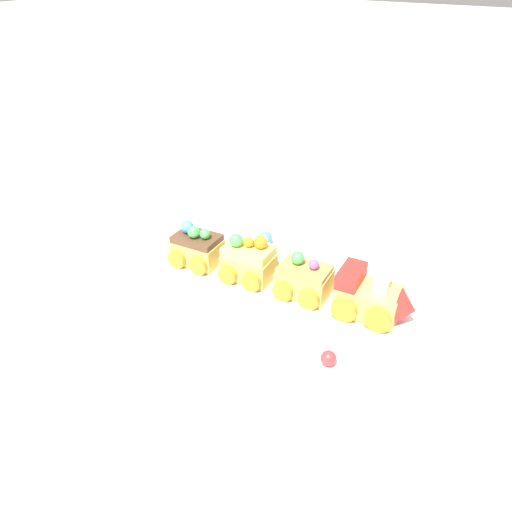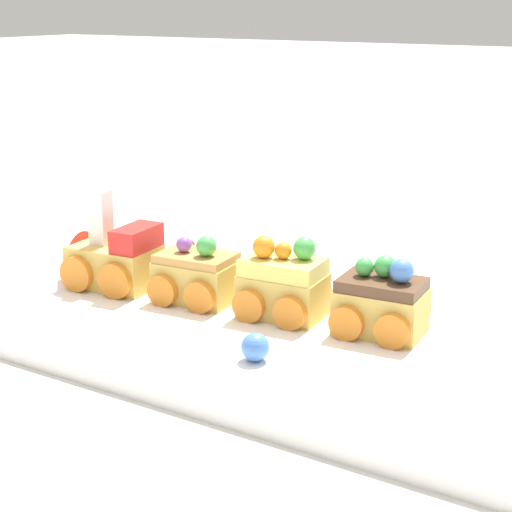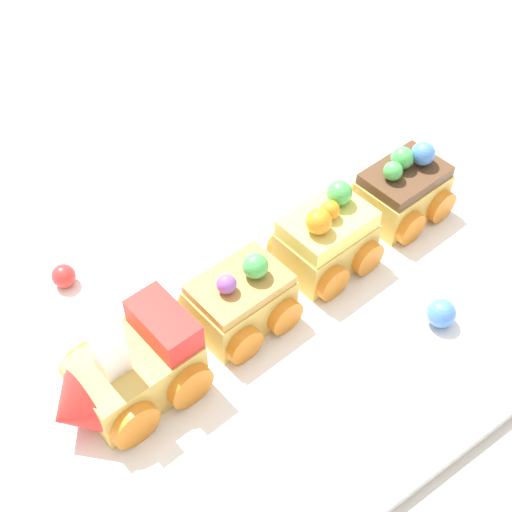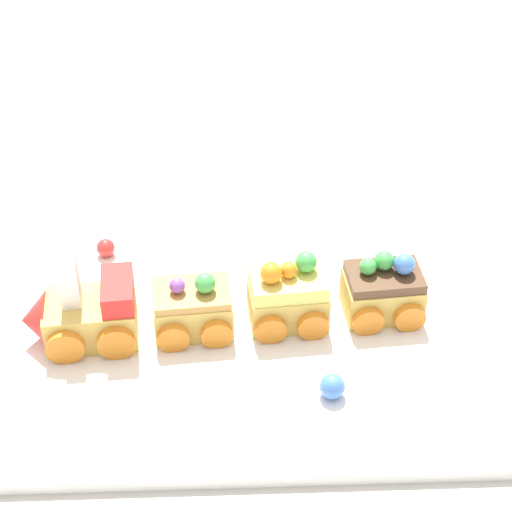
{
  "view_description": "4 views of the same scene",
  "coord_description": "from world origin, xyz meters",
  "px_view_note": "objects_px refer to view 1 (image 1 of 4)",
  "views": [
    {
      "loc": [
        0.3,
        -0.53,
        0.45
      ],
      "look_at": [
        -0.03,
        -0.02,
        0.08
      ],
      "focal_mm": 35.0,
      "sensor_mm": 36.0,
      "label": 1
    },
    {
      "loc": [
        -0.44,
        0.66,
        0.29
      ],
      "look_at": [
        -0.02,
        -0.01,
        0.06
      ],
      "focal_mm": 60.0,
      "sensor_mm": 36.0,
      "label": 2
    },
    {
      "loc": [
        0.22,
        0.3,
        0.47
      ],
      "look_at": [
        0.01,
        0.02,
        0.08
      ],
      "focal_mm": 50.0,
      "sensor_mm": 36.0,
      "label": 3
    },
    {
      "loc": [
        -0.01,
        0.63,
        0.59
      ],
      "look_at": [
        -0.03,
        -0.02,
        0.07
      ],
      "focal_mm": 60.0,
      "sensor_mm": 36.0,
      "label": 4
    }
  ],
  "objects_px": {
    "gumball_blue": "(266,238)",
    "cake_train_locomotive": "(374,298)",
    "cake_car_lemon": "(249,261)",
    "gumball_red": "(328,358)",
    "cake_car_chocolate": "(197,248)",
    "cake_car_caramel": "(304,280)"
  },
  "relations": [
    {
      "from": "cake_train_locomotive",
      "to": "cake_car_lemon",
      "type": "xyz_separation_m",
      "value": [
        -0.2,
        -0.02,
        0.0
      ]
    },
    {
      "from": "cake_car_lemon",
      "to": "gumball_blue",
      "type": "distance_m",
      "value": 0.11
    },
    {
      "from": "cake_car_chocolate",
      "to": "gumball_blue",
      "type": "distance_m",
      "value": 0.13
    },
    {
      "from": "gumball_blue",
      "to": "cake_train_locomotive",
      "type": "bearing_deg",
      "value": -20.33
    },
    {
      "from": "gumball_red",
      "to": "cake_car_lemon",
      "type": "bearing_deg",
      "value": 150.48
    },
    {
      "from": "gumball_blue",
      "to": "gumball_red",
      "type": "xyz_separation_m",
      "value": [
        0.22,
        -0.21,
        -0.0
      ]
    },
    {
      "from": "gumball_blue",
      "to": "cake_car_lemon",
      "type": "bearing_deg",
      "value": -71.84
    },
    {
      "from": "gumball_red",
      "to": "cake_car_caramel",
      "type": "bearing_deg",
      "value": 130.09
    },
    {
      "from": "gumball_blue",
      "to": "gumball_red",
      "type": "height_order",
      "value": "gumball_blue"
    },
    {
      "from": "cake_car_chocolate",
      "to": "cake_car_lemon",
      "type": "bearing_deg",
      "value": 0.1
    },
    {
      "from": "cake_train_locomotive",
      "to": "gumball_red",
      "type": "bearing_deg",
      "value": -98.27
    },
    {
      "from": "cake_car_chocolate",
      "to": "gumball_blue",
      "type": "relative_size",
      "value": 3.36
    },
    {
      "from": "cake_train_locomotive",
      "to": "cake_car_chocolate",
      "type": "distance_m",
      "value": 0.29
    },
    {
      "from": "cake_car_lemon",
      "to": "gumball_blue",
      "type": "xyz_separation_m",
      "value": [
        -0.03,
        0.1,
        -0.02
      ]
    },
    {
      "from": "cake_train_locomotive",
      "to": "gumball_red",
      "type": "xyz_separation_m",
      "value": [
        -0.01,
        -0.12,
        -0.02
      ]
    },
    {
      "from": "cake_car_caramel",
      "to": "gumball_red",
      "type": "xyz_separation_m",
      "value": [
        0.1,
        -0.12,
        -0.01
      ]
    },
    {
      "from": "cake_train_locomotive",
      "to": "cake_car_lemon",
      "type": "height_order",
      "value": "cake_train_locomotive"
    },
    {
      "from": "cake_train_locomotive",
      "to": "gumball_red",
      "type": "relative_size",
      "value": 5.6
    },
    {
      "from": "gumball_blue",
      "to": "gumball_red",
      "type": "distance_m",
      "value": 0.31
    },
    {
      "from": "cake_train_locomotive",
      "to": "cake_car_chocolate",
      "type": "xyz_separation_m",
      "value": [
        -0.29,
        -0.03,
        -0.0
      ]
    },
    {
      "from": "cake_car_chocolate",
      "to": "gumball_blue",
      "type": "xyz_separation_m",
      "value": [
        0.06,
        0.11,
        -0.01
      ]
    },
    {
      "from": "cake_car_caramel",
      "to": "cake_car_chocolate",
      "type": "xyz_separation_m",
      "value": [
        -0.19,
        -0.02,
        0.0
      ]
    }
  ]
}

